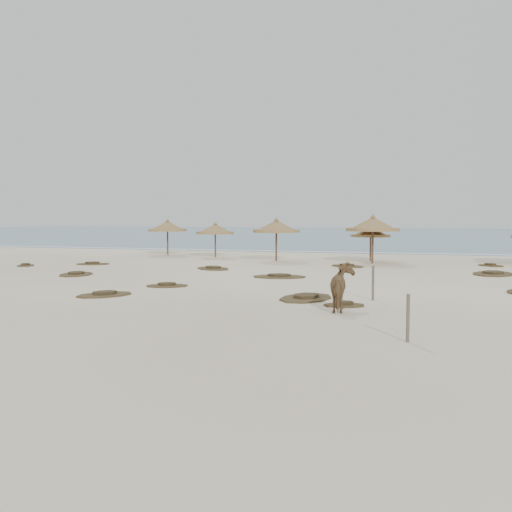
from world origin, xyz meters
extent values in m
plane|color=#F8EECC|center=(0.00, 0.00, 0.00)|extent=(160.00, 160.00, 0.00)
cube|color=#285B78|center=(0.00, 75.00, 0.00)|extent=(200.00, 100.00, 0.01)
cube|color=white|center=(0.00, 26.00, 0.00)|extent=(70.00, 0.60, 0.01)
cylinder|color=#4F3828|center=(-12.00, 19.35, 1.02)|extent=(0.12, 0.12, 2.04)
cylinder|color=#9B7846|center=(-12.00, 19.35, 1.86)|extent=(2.92, 2.92, 0.17)
cone|color=#9B7846|center=(-12.00, 19.35, 2.18)|extent=(2.83, 2.83, 0.73)
cone|color=#9B7846|center=(-12.00, 19.35, 2.62)|extent=(0.35, 0.35, 0.21)
cylinder|color=#4F3828|center=(-7.72, 18.10, 0.94)|extent=(0.11, 0.11, 1.89)
cylinder|color=#9B7846|center=(-7.72, 18.10, 1.73)|extent=(3.12, 3.12, 0.16)
cone|color=#9B7846|center=(-7.72, 18.10, 2.02)|extent=(3.01, 3.01, 0.67)
cone|color=#9B7846|center=(-7.72, 18.10, 2.43)|extent=(0.32, 0.32, 0.20)
cylinder|color=#4F3828|center=(-2.73, 15.97, 1.06)|extent=(0.12, 0.12, 2.12)
cylinder|color=#9B7846|center=(-2.73, 15.97, 1.94)|extent=(3.84, 3.84, 0.18)
cone|color=#9B7846|center=(-2.73, 15.97, 2.27)|extent=(3.71, 3.71, 0.76)
cone|color=#9B7846|center=(-2.73, 15.97, 2.72)|extent=(0.36, 0.36, 0.22)
cylinder|color=#4F3828|center=(3.41, 15.82, 1.14)|extent=(0.13, 0.13, 2.28)
cylinder|color=#9B7846|center=(3.41, 15.82, 2.08)|extent=(4.25, 4.25, 0.20)
cone|color=#9B7846|center=(3.41, 15.82, 2.44)|extent=(4.11, 4.11, 0.81)
cone|color=#9B7846|center=(3.41, 15.82, 2.93)|extent=(0.39, 0.39, 0.24)
cylinder|color=#4F3828|center=(3.12, 17.64, 0.90)|extent=(0.10, 0.10, 1.79)
cylinder|color=#9B7846|center=(3.12, 17.64, 1.64)|extent=(3.31, 3.31, 0.15)
cone|color=#9B7846|center=(3.12, 17.64, 1.92)|extent=(3.20, 3.20, 0.64)
cone|color=#9B7846|center=(3.12, 17.64, 2.30)|extent=(0.31, 0.31, 0.19)
imported|color=brown|center=(4.08, -2.37, 0.73)|extent=(1.05, 1.84, 1.47)
cylinder|color=#615749|center=(6.10, -6.28, 0.56)|extent=(0.10, 0.10, 1.11)
cylinder|color=#615749|center=(4.77, 0.15, 0.60)|extent=(0.10, 0.10, 1.19)
camera|label=1|loc=(6.41, -19.68, 2.89)|focal=40.00mm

